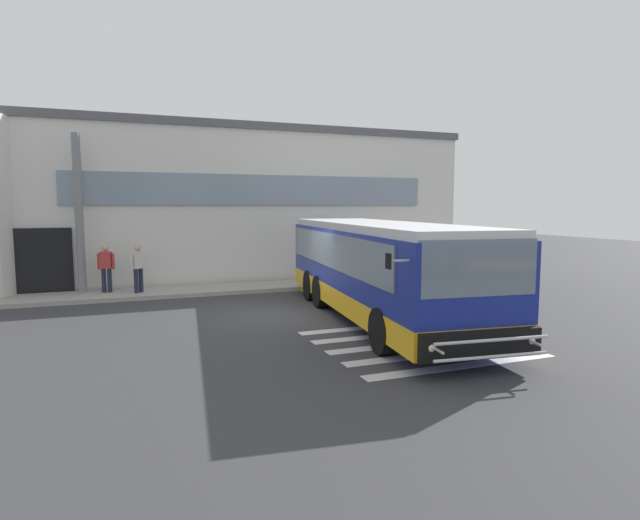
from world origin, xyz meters
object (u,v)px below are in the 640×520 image
object	(u,v)px
passenger_by_doorway	(138,266)
safety_bollard_yellow	(303,280)
bus_main_foreground	(379,272)
passenger_near_column	(106,265)
entry_support_column	(79,214)

from	to	relation	value
passenger_by_doorway	safety_bollard_yellow	world-z (taller)	passenger_by_doorway
bus_main_foreground	passenger_near_column	distance (m)	9.79
entry_support_column	safety_bollard_yellow	world-z (taller)	entry_support_column
entry_support_column	passenger_near_column	distance (m)	1.98
entry_support_column	bus_main_foreground	bearing A→B (deg)	-40.94
bus_main_foreground	passenger_near_column	bearing A→B (deg)	137.24
passenger_by_doorway	bus_main_foreground	bearing A→B (deg)	-44.97
bus_main_foreground	safety_bollard_yellow	size ratio (longest dim) A/B	12.22
entry_support_column	passenger_by_doorway	bearing A→B (deg)	-23.09
passenger_near_column	safety_bollard_yellow	xyz separation A→B (m)	(6.75, -1.51, -0.66)
passenger_by_doorway	safety_bollard_yellow	distance (m)	5.85
bus_main_foreground	passenger_near_column	xyz separation A→B (m)	(-7.18, 6.64, -0.22)
passenger_near_column	entry_support_column	bearing A→B (deg)	160.23
passenger_by_doorway	safety_bollard_yellow	xyz separation A→B (m)	(5.73, -1.02, -0.63)
passenger_near_column	safety_bollard_yellow	bearing A→B (deg)	-12.59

